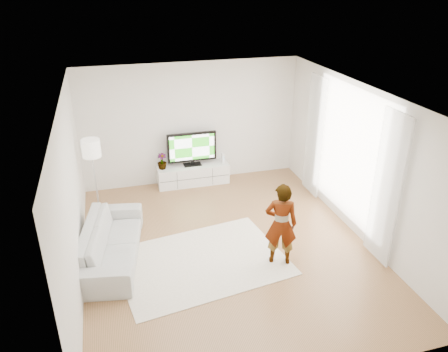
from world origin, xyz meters
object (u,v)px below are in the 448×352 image
object	(u,v)px
rug	(202,261)
player	(281,224)
television	(192,148)
media_console	(193,174)
sofa	(111,242)
floor_lamp	(92,152)

from	to	relation	value
rug	player	world-z (taller)	player
television	rug	size ratio (longest dim) A/B	0.41
media_console	sofa	size ratio (longest dim) A/B	0.73
media_console	floor_lamp	distance (m)	2.58
television	sofa	xyz separation A→B (m)	(-1.97, -2.56, -0.56)
television	floor_lamp	bearing A→B (deg)	-157.96
television	sofa	size ratio (longest dim) A/B	0.50
player	rug	bearing A→B (deg)	5.36
media_console	floor_lamp	world-z (taller)	floor_lamp
rug	television	bearing A→B (deg)	80.89
player	sofa	bearing A→B (deg)	2.89
television	player	size ratio (longest dim) A/B	0.77
media_console	television	world-z (taller)	television
rug	sofa	distance (m)	1.60
television	rug	distance (m)	3.25
media_console	player	distance (m)	3.54
television	floor_lamp	world-z (taller)	floor_lamp
floor_lamp	sofa	bearing A→B (deg)	-83.53
media_console	television	distance (m)	0.66
player	floor_lamp	xyz separation A→B (m)	(-2.94, 2.56, 0.62)
sofa	floor_lamp	bearing A→B (deg)	16.51
television	player	world-z (taller)	player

